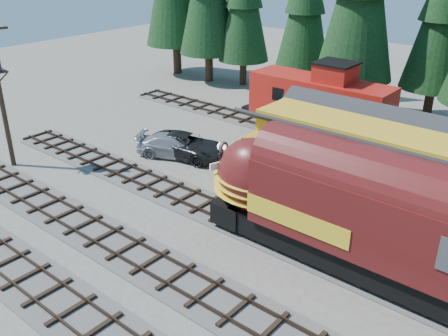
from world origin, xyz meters
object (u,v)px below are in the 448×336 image
Objects in this scene: pickup_truck_b at (175,146)px; locomotive at (364,221)px; caboose at (320,104)px; pickup_truck_a at (186,145)px; depot at (352,153)px.

locomotive is at bearing -129.15° from pickup_truck_b.
pickup_truck_a is at bearing -120.96° from caboose.
caboose is at bearing -41.33° from pickup_truck_a.
locomotive is (3.84, -6.50, -0.17)m from depot.
caboose is 11.74m from pickup_truck_b.
pickup_truck_b is at bearing 165.62° from locomotive.
pickup_truck_a is 1.10× the size of pickup_truck_b.
pickup_truck_b is (-12.65, -2.27, -2.15)m from depot.
depot is 1.14× the size of caboose.
locomotive reaches higher than pickup_truck_a.
caboose is at bearing 126.39° from locomotive.
caboose reaches higher than pickup_truck_a.
locomotive is at bearing -117.04° from pickup_truck_a.
depot is at bearing -104.59° from pickup_truck_b.
depot is 13.03m from pickup_truck_b.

